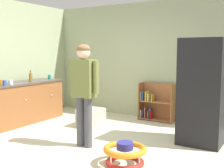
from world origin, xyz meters
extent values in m
plane|color=beige|center=(0.00, 0.00, 0.00)|extent=(12.00, 12.00, 0.00)
cube|color=#A2AF8A|center=(0.00, 2.33, 1.35)|extent=(5.20, 0.06, 2.70)
cube|color=#A2B087|center=(-2.63, 0.80, 1.35)|extent=(0.06, 2.99, 2.70)
cube|color=brown|center=(-2.20, 0.23, 0.43)|extent=(0.60, 2.29, 0.86)
cube|color=#4E443E|center=(-2.20, 0.23, 0.88)|extent=(0.64, 2.33, 0.04)
sphere|color=silver|center=(-1.89, 0.23, 0.56)|extent=(0.04, 0.04, 0.04)
sphere|color=silver|center=(-1.89, 1.00, 0.56)|extent=(0.04, 0.04, 0.04)
cube|color=black|center=(1.52, 1.04, 0.89)|extent=(0.70, 0.68, 1.78)
cylinder|color=silver|center=(1.15, 0.87, 0.98)|extent=(0.02, 0.02, 0.50)
cube|color=#333333|center=(1.16, 1.04, 1.28)|extent=(0.01, 0.67, 0.01)
cube|color=#A26639|center=(-0.15, 2.11, 0.42)|extent=(0.02, 0.28, 0.85)
cube|color=#A26639|center=(0.63, 2.11, 0.42)|extent=(0.02, 0.28, 0.85)
cube|color=#9D6239|center=(0.24, 2.24, 0.42)|extent=(0.80, 0.02, 0.85)
cube|color=#A26639|center=(0.24, 2.11, 0.03)|extent=(0.76, 0.24, 0.02)
cube|color=#A26639|center=(0.24, 2.11, 0.43)|extent=(0.76, 0.24, 0.02)
cube|color=beige|center=(-0.11, 2.08, 0.13)|extent=(0.02, 0.17, 0.18)
cube|color=#766547|center=(-0.11, 2.08, 0.55)|extent=(0.03, 0.17, 0.20)
cube|color=#3A3446|center=(-0.06, 2.08, 0.13)|extent=(0.03, 0.17, 0.18)
cube|color=#3051A2|center=(-0.06, 2.08, 0.55)|extent=(0.02, 0.17, 0.20)
cube|color=brown|center=(0.00, 2.08, 0.17)|extent=(0.03, 0.17, 0.25)
cube|color=gold|center=(0.02, 2.08, 0.55)|extent=(0.03, 0.17, 0.22)
cube|color=red|center=(0.07, 2.08, 0.13)|extent=(0.02, 0.17, 0.19)
cube|color=gold|center=(0.08, 2.08, 0.53)|extent=(0.03, 0.17, 0.17)
cube|color=red|center=(0.13, 2.08, 0.14)|extent=(0.02, 0.17, 0.20)
cube|color=olive|center=(0.10, 2.08, 0.53)|extent=(0.03, 0.17, 0.17)
cube|color=#265A94|center=(0.12, 2.08, 0.15)|extent=(0.03, 0.17, 0.22)
cube|color=gold|center=(0.16, 2.08, 0.53)|extent=(0.02, 0.17, 0.16)
cylinder|color=#4C4C55|center=(-0.17, -0.14, 0.41)|extent=(0.13, 0.13, 0.82)
cylinder|color=#4C4C55|center=(-0.01, -0.14, 0.41)|extent=(0.13, 0.13, 0.82)
cube|color=olive|center=(-0.09, -0.14, 1.13)|extent=(0.38, 0.22, 0.61)
cylinder|color=olive|center=(-0.33, -0.14, 1.16)|extent=(0.09, 0.09, 0.52)
cylinder|color=olive|center=(0.15, -0.14, 1.16)|extent=(0.09, 0.09, 0.52)
sphere|color=beige|center=(-0.09, -0.14, 1.54)|extent=(0.22, 0.22, 0.22)
ellipsoid|color=brown|center=(-0.09, -0.14, 1.60)|extent=(0.23, 0.23, 0.14)
torus|color=red|center=(0.86, -0.47, 0.04)|extent=(0.54, 0.54, 0.07)
torus|color=orange|center=(0.86, -0.47, 0.22)|extent=(0.60, 0.60, 0.08)
cylinder|color=navy|center=(0.86, -0.47, 0.27)|extent=(0.23, 0.23, 0.10)
cylinder|color=silver|center=(1.08, -0.47, 0.13)|extent=(0.02, 0.02, 0.18)
cylinder|color=silver|center=(0.75, -0.28, 0.13)|extent=(0.02, 0.02, 0.18)
cylinder|color=silver|center=(0.75, -0.66, 0.13)|extent=(0.02, 0.02, 0.18)
cube|color=beige|center=(-0.76, 0.97, 0.18)|extent=(0.42, 0.54, 0.36)
cube|color=#424247|center=(-0.76, 0.70, 0.18)|extent=(0.32, 0.01, 0.27)
ellipsoid|color=gold|center=(-2.34, 0.05, 0.93)|extent=(0.09, 0.16, 0.04)
ellipsoid|color=yellow|center=(-2.32, 0.05, 0.93)|extent=(0.04, 0.15, 0.04)
ellipsoid|color=yellow|center=(-2.31, 0.05, 0.93)|extent=(0.09, 0.16, 0.04)
cylinder|color=#9E661E|center=(-2.08, 0.56, 0.99)|extent=(0.07, 0.07, 0.18)
cylinder|color=#9E661E|center=(-2.08, 0.56, 1.10)|extent=(0.03, 0.03, 0.05)
cylinder|color=black|center=(-2.08, 0.56, 1.14)|extent=(0.04, 0.03, 0.02)
cylinder|color=blue|center=(-2.04, -0.15, 0.95)|extent=(0.08, 0.08, 0.09)
cylinder|color=teal|center=(-2.21, 1.28, 0.95)|extent=(0.08, 0.08, 0.09)
cylinder|color=orange|center=(-2.21, -0.12, 0.95)|extent=(0.08, 0.08, 0.09)
cylinder|color=white|center=(-1.98, -0.05, 0.95)|extent=(0.08, 0.08, 0.09)
camera|label=1|loc=(2.70, -3.81, 1.56)|focal=45.73mm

